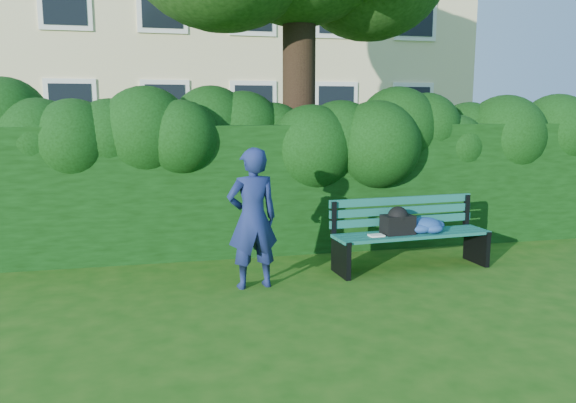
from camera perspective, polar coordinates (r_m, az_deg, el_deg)
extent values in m
plane|color=#1A500F|center=(6.20, 1.28, -9.59)|extent=(80.00, 80.00, 0.00)
cube|color=white|center=(15.80, -21.16, 8.66)|extent=(1.30, 0.08, 1.60)
cube|color=black|center=(15.76, -21.18, 8.66)|extent=(1.05, 0.04, 1.35)
cube|color=white|center=(15.66, -12.33, 9.07)|extent=(1.30, 0.08, 1.60)
cube|color=black|center=(15.62, -12.32, 9.07)|extent=(1.05, 0.04, 1.35)
cube|color=white|center=(15.88, -3.52, 9.26)|extent=(1.30, 0.08, 1.60)
cube|color=black|center=(15.84, -3.50, 9.26)|extent=(1.05, 0.04, 1.35)
cube|color=white|center=(16.46, 4.85, 9.25)|extent=(1.30, 0.08, 1.60)
cube|color=black|center=(16.42, 4.89, 9.25)|extent=(1.05, 0.04, 1.35)
cube|color=white|center=(17.35, 12.51, 9.07)|extent=(1.30, 0.08, 1.60)
cube|color=black|center=(17.31, 12.57, 9.06)|extent=(1.05, 0.04, 1.35)
cube|color=white|center=(15.91, -12.69, 19.20)|extent=(1.30, 0.08, 1.60)
cube|color=black|center=(15.87, -12.69, 19.23)|extent=(1.05, 0.04, 1.35)
cube|color=white|center=(16.13, -3.63, 19.26)|extent=(1.30, 0.08, 1.60)
cube|color=black|center=(16.09, -3.60, 19.29)|extent=(1.05, 0.04, 1.35)
cube|color=white|center=(16.69, 4.99, 18.90)|extent=(1.30, 0.08, 1.60)
cube|color=black|center=(16.65, 5.03, 18.93)|extent=(1.05, 0.04, 1.35)
cube|color=white|center=(17.57, 12.85, 18.23)|extent=(1.30, 0.08, 1.60)
cube|color=black|center=(17.53, 12.91, 18.25)|extent=(1.05, 0.04, 1.35)
cube|color=black|center=(8.09, -2.58, 1.43)|extent=(10.00, 1.00, 1.80)
cylinder|color=black|center=(9.03, 1.13, 12.09)|extent=(0.52, 0.52, 4.89)
cube|color=#105445|center=(7.12, 13.20, -3.56)|extent=(2.03, 0.24, 0.04)
cube|color=#105445|center=(7.22, 12.72, -3.37)|extent=(2.03, 0.24, 0.04)
cube|color=#105445|center=(7.33, 12.25, -3.17)|extent=(2.03, 0.24, 0.04)
cube|color=#105445|center=(7.43, 11.80, -2.99)|extent=(2.03, 0.24, 0.04)
cube|color=#105445|center=(7.47, 11.54, -1.89)|extent=(2.03, 0.18, 0.10)
cube|color=#105445|center=(7.46, 11.53, -0.90)|extent=(2.03, 0.18, 0.10)
cube|color=#105445|center=(7.44, 11.53, 0.10)|extent=(2.03, 0.18, 0.10)
cube|color=black|center=(6.91, 5.40, -5.71)|extent=(0.09, 0.50, 0.44)
cube|color=black|center=(7.05, 4.64, -1.82)|extent=(0.06, 0.06, 0.45)
cube|color=black|center=(6.81, 5.59, -4.03)|extent=(0.09, 0.42, 0.05)
cube|color=black|center=(7.84, 18.60, -4.36)|extent=(0.09, 0.50, 0.44)
cube|color=black|center=(7.96, 17.67, -0.95)|extent=(0.06, 0.06, 0.45)
cube|color=black|center=(7.75, 18.90, -2.86)|extent=(0.09, 0.42, 0.05)
cube|color=white|center=(6.99, 8.96, -3.43)|extent=(0.19, 0.14, 0.02)
cube|color=black|center=(7.15, 11.08, -2.31)|extent=(0.40, 0.28, 0.24)
imported|color=navy|center=(6.32, -3.63, -1.73)|extent=(0.63, 0.46, 1.60)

